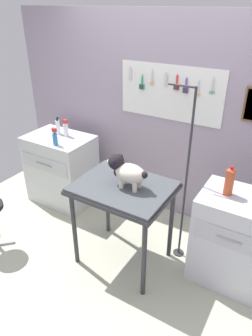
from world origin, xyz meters
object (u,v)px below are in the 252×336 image
at_px(dog, 126,171).
at_px(shampoo_bottle, 55,138).
at_px(grooming_arm, 185,187).
at_px(grooming_table, 123,194).
at_px(cabinet_right, 234,239).
at_px(counter_left, 62,169).
at_px(soda_bottle, 229,182).

relative_size(dog, shampoo_bottle, 2.00).
relative_size(grooming_arm, shampoo_bottle, 8.61).
bearing_deg(grooming_table, cabinet_right, 18.41).
bearing_deg(grooming_arm, grooming_table, -141.25).
height_order(dog, cabinet_right, dog).
distance_m(grooming_table, grooming_arm, 0.58).
xyz_separation_m(grooming_table, counter_left, (-1.26, 0.53, -0.34)).
distance_m(grooming_table, soda_bottle, 0.93).
bearing_deg(dog, grooming_table, -178.83).
bearing_deg(grooming_arm, shampoo_bottle, -179.04).
distance_m(counter_left, cabinet_right, 2.24).
relative_size(grooming_table, shampoo_bottle, 4.35).
bearing_deg(counter_left, soda_bottle, -5.64).
relative_size(grooming_arm, soda_bottle, 6.63).
xyz_separation_m(dog, shampoo_bottle, (-1.14, 0.34, -0.06)).
relative_size(grooming_table, cabinet_right, 0.99).
xyz_separation_m(dog, cabinet_right, (0.94, 0.32, -0.59)).
bearing_deg(dog, shampoo_bottle, 163.66).
bearing_deg(grooming_table, dog, 1.17).
height_order(counter_left, cabinet_right, cabinet_right).
bearing_deg(grooming_table, grooming_arm, 38.75).
height_order(cabinet_right, soda_bottle, soda_bottle).
distance_m(grooming_arm, soda_bottle, 0.44).
distance_m(cabinet_right, soda_bottle, 0.59).
distance_m(dog, soda_bottle, 0.88).
relative_size(dog, counter_left, 0.46).
bearing_deg(soda_bottle, counter_left, 174.36).
xyz_separation_m(grooming_arm, counter_left, (-1.71, 0.17, -0.38)).
height_order(cabinet_right, shampoo_bottle, shampoo_bottle).
bearing_deg(soda_bottle, grooming_arm, 174.09).
bearing_deg(shampoo_bottle, grooming_table, -16.77).
xyz_separation_m(grooming_arm, cabinet_right, (0.52, -0.04, -0.37)).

